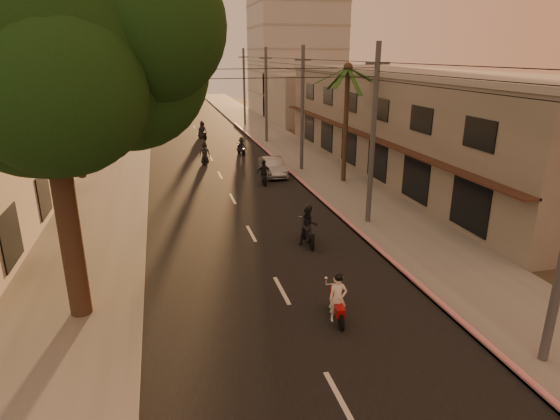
{
  "coord_description": "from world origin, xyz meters",
  "views": [
    {
      "loc": [
        -3.93,
        -13.14,
        8.46
      ],
      "look_at": [
        1.07,
        6.46,
        1.66
      ],
      "focal_mm": 30.0,
      "sensor_mm": 36.0,
      "label": 1
    }
  ],
  "objects_px": {
    "scooter_red": "(338,300)",
    "scooter_far_b": "(241,147)",
    "scooter_mid_b": "(264,173)",
    "scooter_far_a": "(205,154)",
    "parked_car": "(273,167)",
    "broadleaf_tree": "(58,52)",
    "palm_tree": "(348,74)",
    "scooter_mid_a": "(308,227)",
    "scooter_far_c": "(202,131)"
  },
  "relations": [
    {
      "from": "palm_tree",
      "to": "scooter_red",
      "type": "xyz_separation_m",
      "value": [
        -6.73,
        -16.43,
        -6.38
      ]
    },
    {
      "from": "palm_tree",
      "to": "scooter_far_b",
      "type": "distance_m",
      "value": 13.43
    },
    {
      "from": "scooter_red",
      "to": "scooter_mid_b",
      "type": "xyz_separation_m",
      "value": [
        1.31,
        17.22,
        -0.01
      ]
    },
    {
      "from": "scooter_far_b",
      "to": "parked_car",
      "type": "bearing_deg",
      "value": -94.93
    },
    {
      "from": "broadleaf_tree",
      "to": "scooter_mid_a",
      "type": "bearing_deg",
      "value": 23.39
    },
    {
      "from": "scooter_mid_b",
      "to": "scooter_far_a",
      "type": "relative_size",
      "value": 0.94
    },
    {
      "from": "scooter_far_b",
      "to": "palm_tree",
      "type": "bearing_deg",
      "value": -76.08
    },
    {
      "from": "scooter_far_b",
      "to": "parked_car",
      "type": "height_order",
      "value": "scooter_far_b"
    },
    {
      "from": "scooter_red",
      "to": "scooter_far_a",
      "type": "xyz_separation_m",
      "value": [
        -1.95,
        24.35,
        0.04
      ]
    },
    {
      "from": "broadleaf_tree",
      "to": "palm_tree",
      "type": "distance_m",
      "value": 20.18
    },
    {
      "from": "scooter_far_b",
      "to": "scooter_far_c",
      "type": "bearing_deg",
      "value": 93.33
    },
    {
      "from": "scooter_mid_a",
      "to": "parked_car",
      "type": "distance_m",
      "value": 13.11
    },
    {
      "from": "scooter_mid_b",
      "to": "parked_car",
      "type": "bearing_deg",
      "value": 67.45
    },
    {
      "from": "scooter_mid_b",
      "to": "parked_car",
      "type": "distance_m",
      "value": 2.52
    },
    {
      "from": "scooter_mid_b",
      "to": "scooter_far_b",
      "type": "xyz_separation_m",
      "value": [
        0.16,
        9.77,
        -0.03
      ]
    },
    {
      "from": "scooter_far_b",
      "to": "parked_car",
      "type": "distance_m",
      "value": 7.61
    },
    {
      "from": "scooter_red",
      "to": "scooter_far_b",
      "type": "relative_size",
      "value": 1.11
    },
    {
      "from": "scooter_mid_b",
      "to": "scooter_far_a",
      "type": "height_order",
      "value": "scooter_far_a"
    },
    {
      "from": "scooter_mid_b",
      "to": "scooter_mid_a",
      "type": "bearing_deg",
      "value": -86.31
    },
    {
      "from": "scooter_red",
      "to": "scooter_far_c",
      "type": "relative_size",
      "value": 0.94
    },
    {
      "from": "palm_tree",
      "to": "broadleaf_tree",
      "type": "bearing_deg",
      "value": -136.52
    },
    {
      "from": "palm_tree",
      "to": "scooter_red",
      "type": "bearing_deg",
      "value": -112.28
    },
    {
      "from": "scooter_far_b",
      "to": "scooter_far_c",
      "type": "relative_size",
      "value": 0.84
    },
    {
      "from": "scooter_far_b",
      "to": "scooter_far_c",
      "type": "distance_m",
      "value": 9.23
    },
    {
      "from": "broadleaf_tree",
      "to": "scooter_mid_a",
      "type": "distance_m",
      "value": 12.32
    },
    {
      "from": "scooter_far_c",
      "to": "scooter_red",
      "type": "bearing_deg",
      "value": -107.74
    },
    {
      "from": "palm_tree",
      "to": "scooter_far_b",
      "type": "height_order",
      "value": "palm_tree"
    },
    {
      "from": "broadleaf_tree",
      "to": "scooter_mid_b",
      "type": "distance_m",
      "value": 18.93
    },
    {
      "from": "parked_car",
      "to": "scooter_mid_a",
      "type": "bearing_deg",
      "value": -96.07
    },
    {
      "from": "palm_tree",
      "to": "scooter_red",
      "type": "height_order",
      "value": "palm_tree"
    },
    {
      "from": "scooter_far_a",
      "to": "scooter_far_c",
      "type": "relative_size",
      "value": 0.97
    },
    {
      "from": "scooter_red",
      "to": "scooter_far_b",
      "type": "bearing_deg",
      "value": 94.3
    },
    {
      "from": "scooter_mid_a",
      "to": "scooter_far_b",
      "type": "bearing_deg",
      "value": 91.64
    },
    {
      "from": "scooter_red",
      "to": "parked_car",
      "type": "distance_m",
      "value": 19.61
    },
    {
      "from": "scooter_red",
      "to": "scooter_mid_b",
      "type": "relative_size",
      "value": 1.03
    },
    {
      "from": "broadleaf_tree",
      "to": "palm_tree",
      "type": "xyz_separation_m",
      "value": [
        14.61,
        13.86,
        -1.33
      ]
    },
    {
      "from": "broadleaf_tree",
      "to": "scooter_far_b",
      "type": "xyz_separation_m",
      "value": [
        9.35,
        24.42,
        -7.74
      ]
    },
    {
      "from": "broadleaf_tree",
      "to": "scooter_red",
      "type": "xyz_separation_m",
      "value": [
        7.88,
        -2.57,
        -7.7
      ]
    },
    {
      "from": "scooter_mid_a",
      "to": "scooter_far_a",
      "type": "distance_m",
      "value": 18.16
    },
    {
      "from": "parked_car",
      "to": "palm_tree",
      "type": "bearing_deg",
      "value": -35.13
    },
    {
      "from": "broadleaf_tree",
      "to": "parked_car",
      "type": "height_order",
      "value": "broadleaf_tree"
    },
    {
      "from": "palm_tree",
      "to": "scooter_mid_b",
      "type": "xyz_separation_m",
      "value": [
        -5.42,
        0.8,
        -6.38
      ]
    },
    {
      "from": "palm_tree",
      "to": "scooter_mid_a",
      "type": "bearing_deg",
      "value": -119.7
    },
    {
      "from": "scooter_mid_b",
      "to": "scooter_far_b",
      "type": "distance_m",
      "value": 9.77
    },
    {
      "from": "scooter_mid_b",
      "to": "scooter_far_a",
      "type": "xyz_separation_m",
      "value": [
        -3.25,
        7.12,
        0.05
      ]
    },
    {
      "from": "palm_tree",
      "to": "scooter_mid_b",
      "type": "height_order",
      "value": "palm_tree"
    },
    {
      "from": "scooter_far_a",
      "to": "scooter_far_c",
      "type": "bearing_deg",
      "value": 91.47
    },
    {
      "from": "broadleaf_tree",
      "to": "scooter_mid_a",
      "type": "relative_size",
      "value": 6.07
    },
    {
      "from": "scooter_far_a",
      "to": "scooter_far_c",
      "type": "distance_m",
      "value": 11.55
    },
    {
      "from": "scooter_mid_b",
      "to": "parked_car",
      "type": "height_order",
      "value": "scooter_mid_b"
    }
  ]
}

